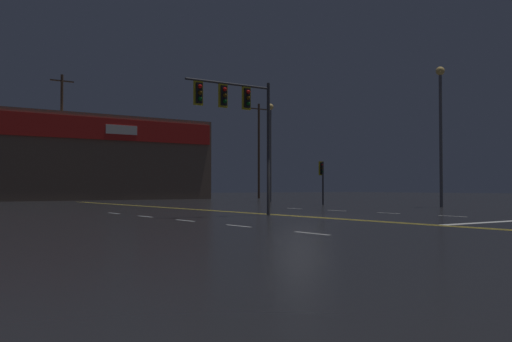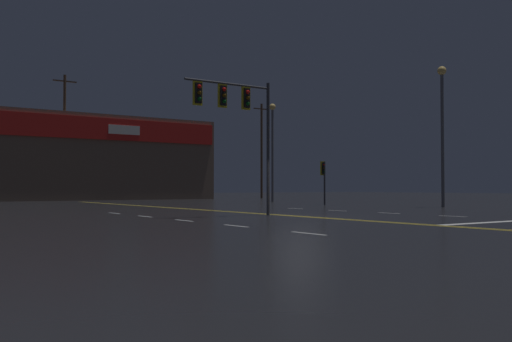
# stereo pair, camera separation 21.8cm
# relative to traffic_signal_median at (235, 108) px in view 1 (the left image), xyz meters

# --- Properties ---
(ground_plane) EXTENTS (200.00, 200.00, 0.00)m
(ground_plane) POSITION_rel_traffic_signal_median_xyz_m (2.21, -1.64, -4.61)
(ground_plane) COLOR black
(road_markings) EXTENTS (16.13, 60.00, 0.01)m
(road_markings) POSITION_rel_traffic_signal_median_xyz_m (3.32, -3.09, -4.61)
(road_markings) COLOR gold
(road_markings) RESTS_ON ground
(traffic_signal_median) EXTENTS (4.21, 0.36, 5.88)m
(traffic_signal_median) POSITION_rel_traffic_signal_median_xyz_m (0.00, 0.00, 0.00)
(traffic_signal_median) COLOR #38383D
(traffic_signal_median) RESTS_ON ground
(traffic_signal_corner_northeast) EXTENTS (0.42, 0.36, 3.09)m
(traffic_signal_corner_northeast) POSITION_rel_traffic_signal_median_xyz_m (13.87, 10.22, -2.35)
(traffic_signal_corner_northeast) COLOR #38383D
(traffic_signal_corner_northeast) RESTS_ON ground
(streetlight_near_left) EXTENTS (0.56, 0.56, 8.86)m
(streetlight_near_left) POSITION_rel_traffic_signal_median_xyz_m (16.86, 2.34, 1.09)
(streetlight_near_left) COLOR #59595E
(streetlight_near_left) RESTS_ON ground
(streetlight_median_approach) EXTENTS (0.56, 0.56, 8.60)m
(streetlight_median_approach) POSITION_rel_traffic_signal_median_xyz_m (16.34, 19.83, 0.95)
(streetlight_median_approach) COLOR #59595E
(streetlight_median_approach) RESTS_ON ground
(building_backdrop) EXTENTS (31.47, 10.23, 8.34)m
(building_backdrop) POSITION_rel_traffic_signal_median_xyz_m (2.21, 37.84, -0.43)
(building_backdrop) COLOR brown
(building_backdrop) RESTS_ON ground
(utility_pole_row) EXTENTS (46.25, 0.26, 11.86)m
(utility_pole_row) POSITION_rel_traffic_signal_median_xyz_m (3.47, 33.77, 1.05)
(utility_pole_row) COLOR #4C3828
(utility_pole_row) RESTS_ON ground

